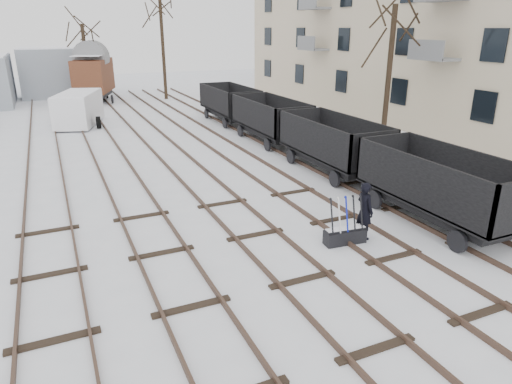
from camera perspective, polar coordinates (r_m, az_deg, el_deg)
ground at (r=12.19m, az=5.83°, el=-10.95°), size 120.00×120.00×0.00m
tracks at (r=24.09m, az=-10.61°, el=4.74°), size 13.90×52.00×0.16m
shed_right at (r=49.16m, az=-23.33°, el=13.69°), size 7.00×6.00×4.50m
ground_frame at (r=14.20m, az=11.06°, el=-5.25°), size 1.33×0.54×1.49m
worker at (r=14.44m, az=13.44°, el=-2.27°), size 0.46×0.68×1.83m
freight_wagon_a at (r=16.33m, az=21.90°, el=-0.56°), size 2.37×5.93×2.42m
freight_wagon_b at (r=21.00m, az=9.49°, el=4.99°), size 2.37×5.93×2.42m
freight_wagon_c at (r=26.40m, az=1.78°, el=8.29°), size 2.37×5.93×2.42m
freight_wagon_d at (r=32.18m, az=-3.30°, el=10.37°), size 2.37×5.93×2.42m
box_van_wagon at (r=43.51m, az=-19.66°, el=13.67°), size 4.30×5.89×4.04m
panel_van at (r=33.10m, az=-21.30°, el=9.71°), size 3.62×5.39×2.19m
tree_near at (r=26.89m, az=16.25°, el=13.73°), size 0.30×0.30×7.39m
tree_far_left at (r=42.95m, az=-20.41°, el=14.73°), size 0.30×0.30×6.51m
tree_far_right at (r=43.41m, az=-11.54°, el=17.08°), size 0.30×0.30×8.78m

